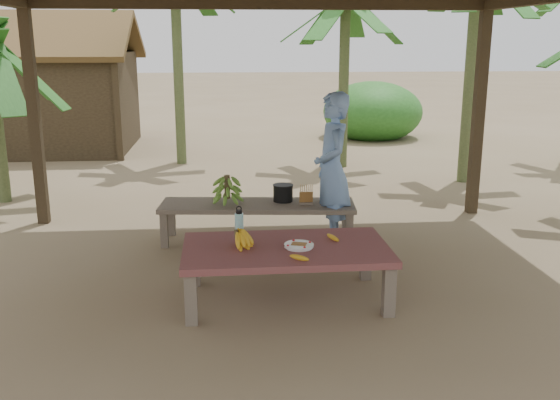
{
  "coord_description": "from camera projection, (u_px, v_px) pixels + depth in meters",
  "views": [
    {
      "loc": [
        -0.48,
        -5.55,
        2.25
      ],
      "look_at": [
        0.02,
        0.08,
        0.8
      ],
      "focal_mm": 40.0,
      "sensor_mm": 36.0,
      "label": 1
    }
  ],
  "objects": [
    {
      "name": "green_banana_stalk",
      "position": [
        227.0,
        189.0,
        7.05
      ],
      "size": [
        0.33,
        0.33,
        0.34
      ],
      "primitive_type": null,
      "rotation": [
        0.0,
        0.0,
        -0.1
      ],
      "color": "#598C2D",
      "rests_on": "bench"
    },
    {
      "name": "work_table",
      "position": [
        286.0,
        253.0,
        5.47
      ],
      "size": [
        1.81,
        1.02,
        0.5
      ],
      "rotation": [
        0.0,
        0.0,
        0.01
      ],
      "color": "brown",
      "rests_on": "ground"
    },
    {
      "name": "banana_plant_n",
      "position": [
        345.0,
        12.0,
        10.76
      ],
      "size": [
        1.8,
        1.8,
        3.21
      ],
      "color": "#596638",
      "rests_on": "ground"
    },
    {
      "name": "hut",
      "position": [
        32.0,
        97.0,
        13.01
      ],
      "size": [
        4.4,
        3.43,
        2.85
      ],
      "color": "black",
      "rests_on": "ground"
    },
    {
      "name": "woman",
      "position": [
        332.0,
        169.0,
        6.93
      ],
      "size": [
        0.44,
        0.65,
        1.71
      ],
      "primitive_type": "imported",
      "rotation": [
        0.0,
        0.0,
        -1.52
      ],
      "color": "#6F95D3",
      "rests_on": "ground"
    },
    {
      "name": "water_flask",
      "position": [
        239.0,
        224.0,
        5.69
      ],
      "size": [
        0.08,
        0.08,
        0.3
      ],
      "color": "#3CBABE",
      "rests_on": "work_table"
    },
    {
      "name": "cooking_pot",
      "position": [
        283.0,
        193.0,
        7.16
      ],
      "size": [
        0.22,
        0.22,
        0.19
      ],
      "primitive_type": "cylinder",
      "color": "black",
      "rests_on": "bench"
    },
    {
      "name": "ground",
      "position": [
        279.0,
        283.0,
        5.95
      ],
      "size": [
        80.0,
        80.0,
        0.0
      ],
      "primitive_type": "plane",
      "color": "brown",
      "rests_on": "ground"
    },
    {
      "name": "loose_banana_side",
      "position": [
        333.0,
        238.0,
        5.63
      ],
      "size": [
        0.12,
        0.16,
        0.04
      ],
      "primitive_type": "ellipsoid",
      "rotation": [
        0.0,
        0.0,
        0.57
      ],
      "color": "gold",
      "rests_on": "work_table"
    },
    {
      "name": "bench",
      "position": [
        257.0,
        208.0,
        7.1
      ],
      "size": [
        2.25,
        0.81,
        0.45
      ],
      "rotation": [
        0.0,
        0.0,
        -0.1
      ],
      "color": "brown",
      "rests_on": "ground"
    },
    {
      "name": "ripe_banana_bunch",
      "position": [
        236.0,
        238.0,
        5.43
      ],
      "size": [
        0.3,
        0.26,
        0.17
      ],
      "primitive_type": null,
      "rotation": [
        0.0,
        0.0,
        -0.07
      ],
      "color": "gold",
      "rests_on": "work_table"
    },
    {
      "name": "plate",
      "position": [
        299.0,
        246.0,
        5.42
      ],
      "size": [
        0.26,
        0.26,
        0.04
      ],
      "color": "white",
      "rests_on": "work_table"
    },
    {
      "name": "loose_banana_front",
      "position": [
        299.0,
        258.0,
        5.11
      ],
      "size": [
        0.17,
        0.09,
        0.04
      ],
      "primitive_type": "ellipsoid",
      "rotation": [
        0.0,
        0.0,
        1.25
      ],
      "color": "gold",
      "rests_on": "work_table"
    },
    {
      "name": "skewer_rack",
      "position": [
        306.0,
        194.0,
        7.0
      ],
      "size": [
        0.19,
        0.1,
        0.24
      ],
      "primitive_type": null,
      "rotation": [
        0.0,
        0.0,
        -0.1
      ],
      "color": "#A57F47",
      "rests_on": "bench"
    }
  ]
}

